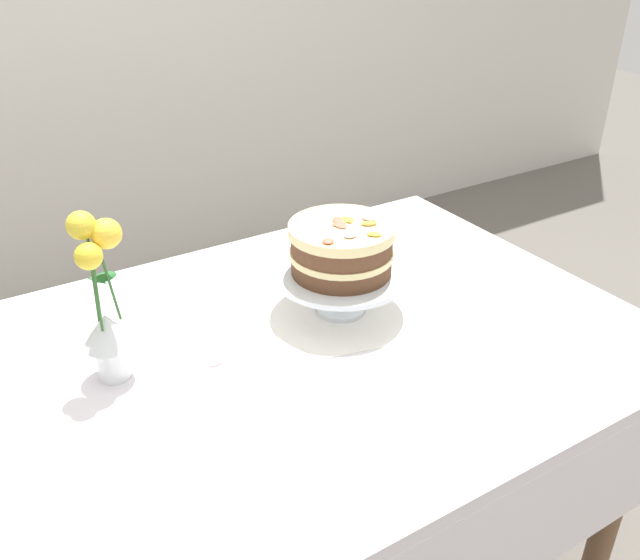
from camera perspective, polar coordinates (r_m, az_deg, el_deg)
name	(u,v)px	position (r m, az deg, el deg)	size (l,w,h in m)	color
dining_table	(310,383)	(1.42, -0.85, -8.77)	(1.40, 1.00, 0.74)	white
linen_napkin	(340,310)	(1.48, 1.75, -2.61)	(0.32, 0.32, 0.00)	white
cake_stand	(341,278)	(1.44, 1.80, 0.16)	(0.29, 0.29, 0.10)	silver
layer_cake	(342,248)	(1.41, 1.85, 2.74)	(0.22, 0.22, 0.12)	brown
flower_vase	(104,309)	(1.27, -17.87, -2.35)	(0.10, 0.10, 0.34)	silver
loose_petal_0	(216,362)	(1.33, -8.82, -6.94)	(0.03, 0.02, 0.00)	pink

